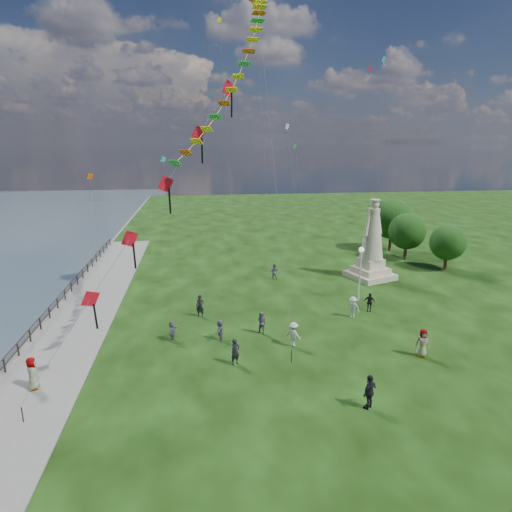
{
  "coord_description": "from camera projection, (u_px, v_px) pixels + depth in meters",
  "views": [
    {
      "loc": [
        -4.87,
        -20.09,
        13.07
      ],
      "look_at": [
        -1.0,
        8.0,
        5.5
      ],
      "focal_mm": 30.0,
      "sensor_mm": 36.0,
      "label": 1
    }
  ],
  "objects": [
    {
      "name": "person_6",
      "position": [
        200.0,
        306.0,
        32.85
      ],
      "size": [
        0.73,
        0.58,
        1.76
      ],
      "primitive_type": "imported",
      "rotation": [
        0.0,
        0.0,
        -0.28
      ],
      "color": "black",
      "rests_on": "ground"
    },
    {
      "name": "person_5",
      "position": [
        172.0,
        331.0,
        28.87
      ],
      "size": [
        0.96,
        1.46,
        1.45
      ],
      "primitive_type": "imported",
      "rotation": [
        0.0,
        0.0,
        1.26
      ],
      "color": "#595960",
      "rests_on": "ground"
    },
    {
      "name": "person_4",
      "position": [
        423.0,
        343.0,
        26.71
      ],
      "size": [
        0.99,
        0.72,
        1.83
      ],
      "primitive_type": "imported",
      "rotation": [
        0.0,
        0.0,
        -0.2
      ],
      "color": "#595960",
      "rests_on": "ground"
    },
    {
      "name": "person_8",
      "position": [
        353.0,
        307.0,
        32.71
      ],
      "size": [
        1.18,
        1.15,
        1.68
      ],
      "primitive_type": "imported",
      "rotation": [
        0.0,
        0.0,
        -0.74
      ],
      "color": "silver",
      "rests_on": "ground"
    },
    {
      "name": "red_kite_train",
      "position": [
        163.0,
        192.0,
        24.06
      ],
      "size": [
        11.24,
        9.35,
        16.78
      ],
      "color": "black",
      "rests_on": "ground"
    },
    {
      "name": "person_3",
      "position": [
        370.0,
        392.0,
        21.47
      ],
      "size": [
        1.21,
        1.11,
        1.86
      ],
      "primitive_type": "imported",
      "rotation": [
        0.0,
        0.0,
        3.8
      ],
      "color": "black",
      "rests_on": "ground"
    },
    {
      "name": "tree_row",
      "position": [
        407.0,
        227.0,
        49.4
      ],
      "size": [
        6.44,
        12.96,
        6.43
      ],
      "color": "#382314",
      "rests_on": "ground"
    },
    {
      "name": "waterfront",
      "position": [
        52.0,
        336.0,
        29.85
      ],
      "size": [
        200.0,
        200.0,
        1.51
      ],
      "color": "#33424C",
      "rests_on": "ground"
    },
    {
      "name": "person_11",
      "position": [
        220.0,
        330.0,
        28.97
      ],
      "size": [
        0.9,
        1.47,
        1.48
      ],
      "primitive_type": "imported",
      "rotation": [
        0.0,
        0.0,
        4.47
      ],
      "color": "#595960",
      "rests_on": "ground"
    },
    {
      "name": "statue",
      "position": [
        372.0,
        249.0,
        41.78
      ],
      "size": [
        4.91,
        4.91,
        7.8
      ],
      "rotation": [
        0.0,
        0.0,
        0.35
      ],
      "color": "#C6B996",
      "rests_on": "ground"
    },
    {
      "name": "person_10",
      "position": [
        33.0,
        375.0,
        23.04
      ],
      "size": [
        0.72,
        0.99,
        1.84
      ],
      "primitive_type": "imported",
      "rotation": [
        0.0,
        0.0,
        1.77
      ],
      "color": "#595960",
      "rests_on": "ground"
    },
    {
      "name": "person_9",
      "position": [
        369.0,
        302.0,
        33.97
      ],
      "size": [
        1.01,
        0.87,
        1.53
      ],
      "primitive_type": "imported",
      "rotation": [
        0.0,
        0.0,
        -0.56
      ],
      "color": "black",
      "rests_on": "ground"
    },
    {
      "name": "person_2",
      "position": [
        293.0,
        334.0,
        28.1
      ],
      "size": [
        1.18,
        1.13,
        1.67
      ],
      "primitive_type": "imported",
      "rotation": [
        0.0,
        0.0,
        2.42
      ],
      "color": "silver",
      "rests_on": "ground"
    },
    {
      "name": "person_1",
      "position": [
        262.0,
        323.0,
        29.88
      ],
      "size": [
        0.92,
        0.88,
        1.63
      ],
      "primitive_type": "imported",
      "rotation": [
        0.0,
        0.0,
        -0.68
      ],
      "color": "#595960",
      "rests_on": "ground"
    },
    {
      "name": "lamppost",
      "position": [
        361.0,
        262.0,
        35.52
      ],
      "size": [
        0.44,
        0.44,
        4.71
      ],
      "color": "silver",
      "rests_on": "ground"
    },
    {
      "name": "person_0",
      "position": [
        235.0,
        352.0,
        25.75
      ],
      "size": [
        0.73,
        0.66,
        1.68
      ],
      "primitive_type": "imported",
      "rotation": [
        0.0,
        0.0,
        0.55
      ],
      "color": "black",
      "rests_on": "ground"
    },
    {
      "name": "small_kites",
      "position": [
        270.0,
        125.0,
        42.51
      ],
      "size": [
        29.08,
        15.61,
        29.58
      ],
      "color": "#1CADA9",
      "rests_on": "ground"
    },
    {
      "name": "person_7",
      "position": [
        274.0,
        272.0,
        41.91
      ],
      "size": [
        0.87,
        0.7,
        1.56
      ],
      "primitive_type": "imported",
      "rotation": [
        0.0,
        0.0,
        2.79
      ],
      "color": "#595960",
      "rests_on": "ground"
    }
  ]
}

